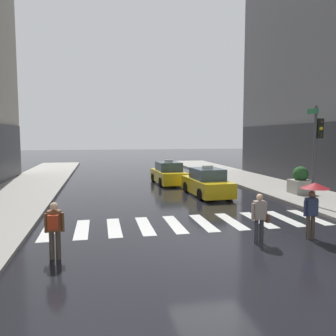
% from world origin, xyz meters
% --- Properties ---
extents(ground_plane, '(160.00, 160.00, 0.00)m').
position_xyz_m(ground_plane, '(0.00, 0.00, 0.00)').
color(ground_plane, black).
extents(crosswalk_markings, '(11.30, 2.80, 0.01)m').
position_xyz_m(crosswalk_markings, '(0.00, 3.00, 0.00)').
color(crosswalk_markings, silver).
rests_on(crosswalk_markings, ground).
extents(traffic_light_pole, '(0.44, 0.84, 4.80)m').
position_xyz_m(traffic_light_pole, '(6.72, 4.57, 3.26)').
color(traffic_light_pole, '#47474C').
rests_on(traffic_light_pole, curb_right).
extents(taxi_lead, '(2.07, 4.61, 1.80)m').
position_xyz_m(taxi_lead, '(2.70, 9.03, 0.72)').
color(taxi_lead, yellow).
rests_on(taxi_lead, ground).
extents(taxi_second, '(2.07, 4.61, 1.80)m').
position_xyz_m(taxi_second, '(1.46, 14.35, 0.72)').
color(taxi_second, yellow).
rests_on(taxi_second, ground).
extents(pedestrian_with_umbrella, '(0.96, 0.96, 1.94)m').
position_xyz_m(pedestrian_with_umbrella, '(3.62, 0.21, 1.52)').
color(pedestrian_with_umbrella, '#473D33').
rests_on(pedestrian_with_umbrella, ground).
extents(pedestrian_with_backpack, '(0.55, 0.43, 1.65)m').
position_xyz_m(pedestrian_with_backpack, '(-4.79, -0.12, 0.97)').
color(pedestrian_with_backpack, '#473D33').
rests_on(pedestrian_with_backpack, ground).
extents(pedestrian_with_handbag, '(0.60, 0.24, 1.65)m').
position_xyz_m(pedestrian_with_handbag, '(1.57, 0.05, 0.93)').
color(pedestrian_with_handbag, '#333338').
rests_on(pedestrian_with_handbag, ground).
extents(planter_near_corner, '(1.10, 1.10, 1.60)m').
position_xyz_m(planter_near_corner, '(8.06, 7.83, 0.87)').
color(planter_near_corner, '#A8A399').
rests_on(planter_near_corner, curb_right).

